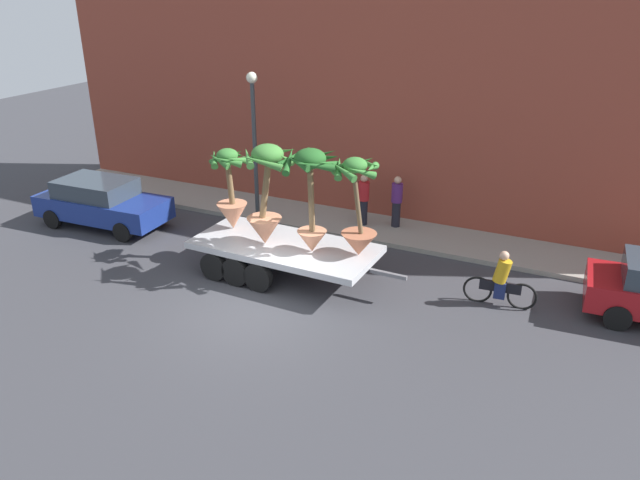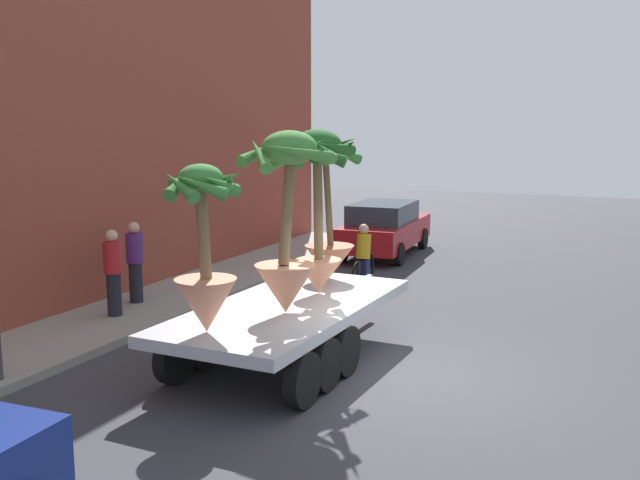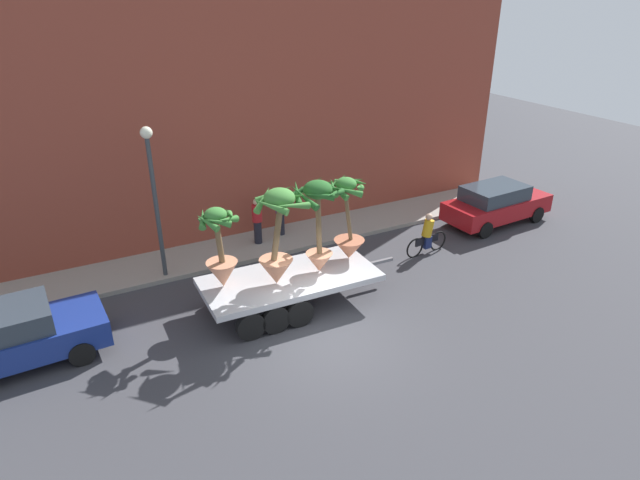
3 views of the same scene
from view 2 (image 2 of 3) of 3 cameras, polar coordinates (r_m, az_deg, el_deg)
name	(u,v)px [view 2 (image 2 of 3)]	position (r m, az deg, el deg)	size (l,w,h in m)	color
ground_plane	(405,374)	(11.63, 6.75, -10.45)	(60.00, 60.00, 0.00)	#38383D
sidewalk	(100,325)	(14.54, -16.98, -6.44)	(24.00, 2.20, 0.15)	gray
building_facade	(18,93)	(15.21, -22.70, 10.66)	(24.00, 1.20, 8.93)	brown
flatbed_trailer	(282,321)	(11.69, -3.04, -6.42)	(6.14, 2.49, 0.98)	#B7BABF
potted_palm_rear	(328,217)	(13.53, 0.63, 1.82)	(1.31, 1.34, 2.64)	#B26647
potted_palm_middle	(317,196)	(12.27, -0.24, 3.48)	(1.61, 1.59, 2.82)	tan
potted_palm_front	(205,260)	(10.17, -9.06, -1.56)	(1.19, 1.14, 2.38)	tan
potted_palm_extra	(287,225)	(11.12, -2.61, 1.21)	(1.49, 1.52, 2.81)	tan
cyclist	(363,259)	(17.38, 3.44, -1.48)	(1.84, 0.38, 1.54)	black
parked_car	(384,227)	(21.45, 5.10, 0.99)	(4.54, 2.02, 1.58)	maroon
pedestrian_near_gate	(135,261)	(15.63, -14.38, -1.58)	(0.36, 0.36, 1.71)	black
pedestrian_far_left	(113,271)	(14.66, -16.00, -2.36)	(0.36, 0.36, 1.71)	black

